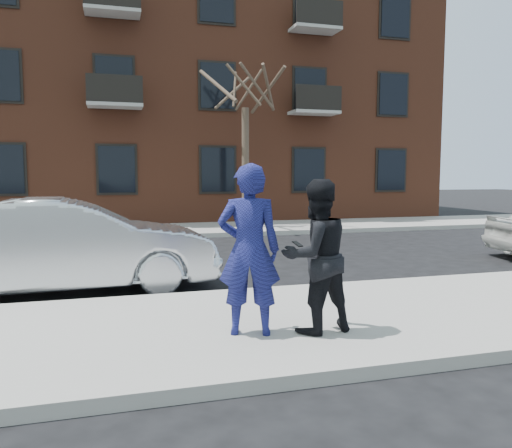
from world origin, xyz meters
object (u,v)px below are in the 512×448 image
object	(u,v)px
silver_sedan	(70,246)
street_tree	(245,74)
man_peacoat	(316,256)
man_hoodie	(249,250)

from	to	relation	value
silver_sedan	street_tree	bearing A→B (deg)	-35.74
man_peacoat	silver_sedan	bearing A→B (deg)	-59.50
silver_sedan	man_hoodie	xyz separation A→B (m)	(2.25, -3.42, 0.34)
street_tree	silver_sedan	distance (m)	10.87
man_hoodie	silver_sedan	bearing A→B (deg)	-40.84
silver_sedan	man_peacoat	xyz separation A→B (m)	(3.04, -3.55, 0.25)
street_tree	silver_sedan	xyz separation A→B (m)	(-5.25, -8.28, -4.71)
street_tree	man_peacoat	xyz separation A→B (m)	(-2.21, -11.82, -4.46)
silver_sedan	man_peacoat	size ratio (longest dim) A/B	2.70
man_peacoat	man_hoodie	bearing A→B (deg)	-19.16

